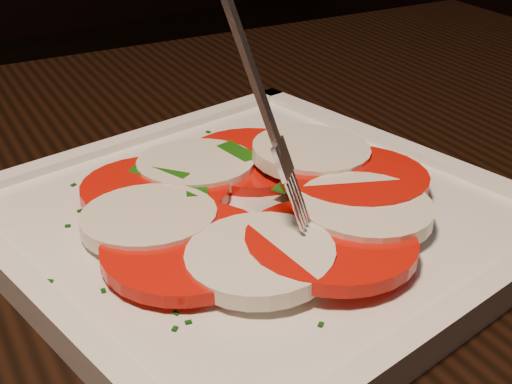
% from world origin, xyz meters
% --- Properties ---
extents(table, '(1.29, 0.94, 0.75)m').
position_xyz_m(table, '(-0.02, -0.13, 0.65)').
color(table, black).
rests_on(table, ground).
extents(plate, '(0.34, 0.34, 0.01)m').
position_xyz_m(plate, '(0.00, -0.18, 0.76)').
color(plate, white).
rests_on(plate, table).
extents(caprese_salad, '(0.26, 0.25, 0.02)m').
position_xyz_m(caprese_salad, '(0.00, -0.18, 0.77)').
color(caprese_salad, red).
rests_on(caprese_salad, plate).
extents(fork, '(0.06, 0.06, 0.16)m').
position_xyz_m(fork, '(-0.03, -0.21, 0.87)').
color(fork, white).
rests_on(fork, caprese_salad).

